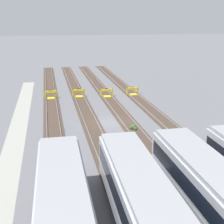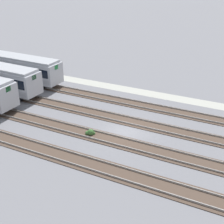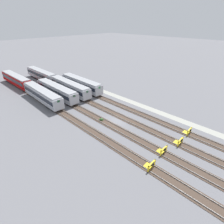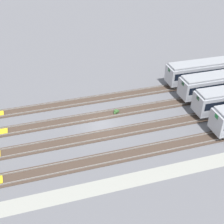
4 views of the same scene
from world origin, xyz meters
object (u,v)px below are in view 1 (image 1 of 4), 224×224
Objects in this scene: bumper_stop_nearest_track at (51,95)px; weed_clump at (134,128)px; bumper_stop_far_inner_track at (133,92)px; bumper_stop_near_inner_track at (79,94)px; bumper_stop_middle_track at (107,94)px.

weed_clump is (16.11, 8.67, -0.27)m from bumper_stop_nearest_track.
bumper_stop_near_inner_track is at bearing -93.08° from bumper_stop_far_inner_track.
weed_clump is (16.33, 4.34, -0.27)m from bumper_stop_near_inner_track.
bumper_stop_nearest_track is 1.00× the size of bumper_stop_far_inner_track.
bumper_stop_nearest_track is at bearing -87.09° from bumper_stop_near_inner_track.
bumper_stop_middle_track is at bearing -179.96° from weed_clump.
bumper_stop_far_inner_track is at bearing 88.91° from bumper_stop_nearest_track.
bumper_stop_middle_track reaches higher than weed_clump.
bumper_stop_middle_track is 2.18× the size of weed_clump.
bumper_stop_near_inner_track is 2.18× the size of weed_clump.
bumper_stop_near_inner_track is at bearing -165.12° from weed_clump.
bumper_stop_middle_track is 4.37m from bumper_stop_far_inner_track.
bumper_stop_near_inner_track reaches higher than weed_clump.
bumper_stop_middle_track is (0.90, 4.33, 0.00)m from bumper_stop_near_inner_track.
bumper_stop_near_inner_track is 1.00× the size of bumper_stop_middle_track.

